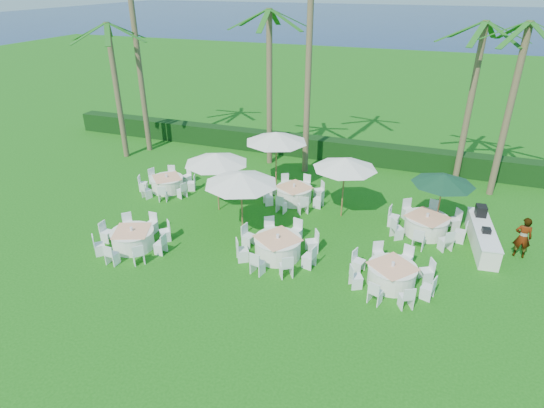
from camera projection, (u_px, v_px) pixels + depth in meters
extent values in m
plane|color=#15560E|center=(241.00, 262.00, 17.41)|extent=(120.00, 120.00, 0.00)
cube|color=black|center=(320.00, 148.00, 27.22)|extent=(34.00, 1.00, 1.20)
plane|color=#061943|center=(419.00, 24.00, 103.10)|extent=(260.00, 260.00, 0.00)
cylinder|color=white|center=(133.00, 239.00, 18.24)|extent=(1.65, 1.65, 0.71)
cylinder|color=white|center=(132.00, 231.00, 18.08)|extent=(1.72, 1.72, 0.03)
cube|color=#FFAA7B|center=(132.00, 231.00, 18.07)|extent=(1.72, 1.72, 0.01)
cylinder|color=silver|center=(131.00, 229.00, 18.03)|extent=(0.11, 0.11, 0.15)
cube|color=white|center=(160.00, 244.00, 17.80)|extent=(0.41, 0.41, 0.86)
cube|color=white|center=(165.00, 231.00, 18.68)|extent=(0.57, 0.57, 0.86)
cube|color=white|center=(151.00, 223.00, 19.28)|extent=(0.41, 0.41, 0.86)
cube|color=white|center=(128.00, 223.00, 19.26)|extent=(0.57, 0.57, 0.86)
cube|color=white|center=(107.00, 232.00, 18.62)|extent=(0.41, 0.41, 0.86)
cube|color=white|center=(99.00, 245.00, 17.74)|extent=(0.57, 0.57, 0.86)
cube|color=white|center=(112.00, 254.00, 17.14)|extent=(0.41, 0.41, 0.86)
cube|color=white|center=(138.00, 254.00, 17.16)|extent=(0.57, 0.57, 0.86)
cylinder|color=white|center=(278.00, 247.00, 17.64)|extent=(1.77, 1.77, 0.77)
cylinder|color=white|center=(278.00, 239.00, 17.47)|extent=(1.85, 1.85, 0.03)
cube|color=#FFAA7B|center=(278.00, 238.00, 17.45)|extent=(2.00, 2.00, 0.01)
cylinder|color=silver|center=(278.00, 236.00, 17.42)|extent=(0.12, 0.12, 0.16)
cube|color=white|center=(312.00, 242.00, 17.87)|extent=(0.59, 0.59, 0.92)
cube|color=white|center=(296.00, 231.00, 18.65)|extent=(0.52, 0.52, 0.92)
cube|color=white|center=(270.00, 228.00, 18.82)|extent=(0.59, 0.59, 0.92)
cube|color=white|center=(249.00, 236.00, 18.28)|extent=(0.52, 0.52, 0.92)
cube|color=white|center=(242.00, 250.00, 17.34)|extent=(0.59, 0.59, 0.92)
cube|color=white|center=(258.00, 263.00, 16.57)|extent=(0.52, 0.52, 0.92)
cube|color=white|center=(286.00, 266.00, 16.40)|extent=(0.59, 0.59, 0.92)
cube|color=white|center=(309.00, 256.00, 16.94)|extent=(0.52, 0.52, 0.92)
cylinder|color=white|center=(392.00, 275.00, 16.04)|extent=(1.66, 1.66, 0.72)
cylinder|color=white|center=(393.00, 267.00, 15.87)|extent=(1.73, 1.73, 0.03)
cube|color=#FFAA7B|center=(393.00, 266.00, 15.86)|extent=(1.89, 1.89, 0.01)
cylinder|color=silver|center=(393.00, 264.00, 15.82)|extent=(0.12, 0.12, 0.15)
cube|color=white|center=(427.00, 271.00, 16.16)|extent=(0.55, 0.55, 0.87)
cube|color=white|center=(406.00, 257.00, 16.93)|extent=(0.51, 0.51, 0.87)
cube|color=white|center=(379.00, 254.00, 17.15)|extent=(0.55, 0.55, 0.87)
cube|color=white|center=(359.00, 261.00, 16.71)|extent=(0.51, 0.51, 0.87)
cube|color=white|center=(356.00, 277.00, 15.85)|extent=(0.55, 0.55, 0.87)
cube|color=white|center=(376.00, 292.00, 15.08)|extent=(0.51, 0.51, 0.87)
cube|color=white|center=(406.00, 297.00, 14.85)|extent=(0.55, 0.55, 0.87)
cube|color=white|center=(428.00, 287.00, 15.30)|extent=(0.51, 0.51, 0.87)
cylinder|color=white|center=(167.00, 184.00, 23.11)|extent=(1.56, 1.56, 0.68)
cylinder|color=white|center=(167.00, 178.00, 22.95)|extent=(1.63, 1.63, 0.03)
cube|color=#FFAA7B|center=(167.00, 177.00, 22.94)|extent=(1.79, 1.79, 0.01)
cylinder|color=silver|center=(166.00, 176.00, 22.90)|extent=(0.11, 0.11, 0.14)
cube|color=white|center=(191.00, 183.00, 23.11)|extent=(0.49, 0.49, 0.82)
cube|color=white|center=(187.00, 176.00, 23.87)|extent=(0.50, 0.50, 0.82)
cube|color=white|center=(171.00, 174.00, 24.17)|extent=(0.49, 0.49, 0.82)
cube|color=white|center=(154.00, 176.00, 23.83)|extent=(0.50, 0.50, 0.82)
cube|color=white|center=(143.00, 183.00, 23.05)|extent=(0.49, 0.49, 0.82)
cube|color=white|center=(146.00, 190.00, 22.28)|extent=(0.50, 0.50, 0.82)
cube|color=white|center=(163.00, 193.00, 21.99)|extent=(0.49, 0.49, 0.82)
cube|color=white|center=(182.00, 190.00, 22.33)|extent=(0.50, 0.50, 0.82)
cylinder|color=white|center=(294.00, 194.00, 21.98)|extent=(1.66, 1.66, 0.72)
cylinder|color=white|center=(294.00, 188.00, 21.81)|extent=(1.73, 1.73, 0.03)
cube|color=#FFAA7B|center=(294.00, 187.00, 21.80)|extent=(1.84, 1.84, 0.01)
cylinder|color=silver|center=(294.00, 185.00, 21.76)|extent=(0.12, 0.12, 0.15)
cube|color=white|center=(319.00, 190.00, 22.26)|extent=(0.56, 0.56, 0.86)
cube|color=white|center=(305.00, 184.00, 22.96)|extent=(0.46, 0.46, 0.86)
cube|color=white|center=(286.00, 183.00, 23.06)|extent=(0.56, 0.56, 0.86)
cube|color=white|center=(271.00, 188.00, 22.51)|extent=(0.46, 0.46, 0.86)
cube|color=white|center=(268.00, 196.00, 21.63)|extent=(0.56, 0.56, 0.86)
cube|color=white|center=(281.00, 204.00, 20.93)|extent=(0.46, 0.46, 0.86)
cube|color=white|center=(303.00, 205.00, 20.83)|extent=(0.56, 0.56, 0.86)
cube|color=white|center=(319.00, 199.00, 21.38)|extent=(0.46, 0.46, 0.86)
cylinder|color=white|center=(426.00, 225.00, 19.20)|extent=(1.76, 1.76, 0.76)
cylinder|color=white|center=(427.00, 217.00, 19.03)|extent=(1.83, 1.83, 0.03)
cube|color=#FFAA7B|center=(427.00, 217.00, 19.01)|extent=(1.95, 1.95, 0.01)
cylinder|color=silver|center=(428.00, 215.00, 18.98)|extent=(0.12, 0.12, 0.16)
cube|color=white|center=(454.00, 219.00, 19.51)|extent=(0.60, 0.60, 0.91)
cube|color=white|center=(433.00, 211.00, 20.24)|extent=(0.49, 0.49, 0.91)
cube|color=white|center=(409.00, 210.00, 20.34)|extent=(0.60, 0.60, 0.91)
cube|color=white|center=(394.00, 217.00, 19.75)|extent=(0.49, 0.49, 0.91)
cube|color=white|center=(397.00, 228.00, 18.82)|extent=(0.60, 0.60, 0.91)
cube|color=white|center=(419.00, 239.00, 18.09)|extent=(0.49, 0.49, 0.91)
cube|color=white|center=(446.00, 240.00, 17.99)|extent=(0.60, 0.60, 0.91)
cube|color=white|center=(460.00, 232.00, 18.58)|extent=(0.49, 0.49, 0.91)
cylinder|color=brown|center=(218.00, 183.00, 20.73)|extent=(0.07, 0.07, 2.71)
cone|color=white|center=(216.00, 158.00, 20.18)|extent=(2.90, 2.90, 0.49)
sphere|color=brown|center=(216.00, 155.00, 20.11)|extent=(0.11, 0.11, 0.11)
cylinder|color=brown|center=(242.00, 206.00, 18.61)|extent=(0.07, 0.07, 2.77)
cone|color=white|center=(241.00, 178.00, 18.05)|extent=(3.01, 3.01, 0.50)
sphere|color=brown|center=(241.00, 174.00, 17.97)|extent=(0.11, 0.11, 0.11)
cylinder|color=brown|center=(276.00, 162.00, 22.93)|extent=(0.07, 0.07, 2.87)
cone|color=white|center=(276.00, 137.00, 22.35)|extent=(3.12, 3.12, 0.52)
sphere|color=brown|center=(276.00, 134.00, 22.27)|extent=(0.11, 0.11, 0.11)
cylinder|color=brown|center=(343.00, 189.00, 20.17)|extent=(0.07, 0.07, 2.72)
cone|color=white|center=(345.00, 163.00, 19.62)|extent=(2.84, 2.84, 0.49)
sphere|color=brown|center=(345.00, 160.00, 19.55)|extent=(0.11, 0.11, 0.11)
cylinder|color=brown|center=(439.00, 203.00, 19.23)|extent=(0.06, 0.06, 2.44)
cone|color=#0F3821|center=(444.00, 179.00, 18.73)|extent=(2.60, 2.60, 0.44)
sphere|color=brown|center=(444.00, 176.00, 18.66)|extent=(0.10, 0.10, 0.10)
cube|color=white|center=(482.00, 238.00, 18.27)|extent=(1.13, 3.68, 0.81)
cube|color=white|center=(484.00, 228.00, 18.08)|extent=(1.18, 3.73, 0.04)
cube|color=black|center=(481.00, 211.00, 18.91)|extent=(0.46, 0.54, 0.45)
cube|color=black|center=(486.00, 230.00, 17.71)|extent=(0.35, 0.35, 0.18)
imported|color=gray|center=(523.00, 237.00, 17.40)|extent=(0.65, 0.45, 1.71)
cylinder|color=brown|center=(138.00, 59.00, 26.22)|extent=(0.32, 0.32, 11.06)
cylinder|color=brown|center=(269.00, 91.00, 24.86)|extent=(0.32, 0.32, 8.37)
cube|color=#154A12|center=(285.00, 20.00, 22.53)|extent=(2.14, 1.13, 1.00)
cube|color=#154A12|center=(290.00, 18.00, 23.48)|extent=(1.93, 1.54, 1.00)
cube|color=#154A12|center=(274.00, 17.00, 24.15)|extent=(0.54, 2.22, 1.00)
cube|color=#154A12|center=(254.00, 17.00, 23.86)|extent=(2.14, 1.13, 1.00)
cube|color=#154A12|center=(248.00, 19.00, 22.91)|extent=(1.93, 1.54, 1.00)
cube|color=#154A12|center=(264.00, 20.00, 22.24)|extent=(0.54, 2.22, 1.00)
cylinder|color=brown|center=(309.00, 54.00, 22.70)|extent=(0.32, 0.32, 12.66)
cylinder|color=brown|center=(470.00, 106.00, 22.76)|extent=(0.32, 0.32, 7.99)
cube|color=#154A12|center=(509.00, 32.00, 21.07)|extent=(2.21, 0.78, 1.00)
cube|color=#154A12|center=(490.00, 29.00, 21.97)|extent=(0.91, 2.19, 1.00)
cube|color=#154A12|center=(467.00, 29.00, 22.09)|extent=(1.71, 1.80, 1.00)
cube|color=#154A12|center=(460.00, 31.00, 21.30)|extent=(2.21, 0.78, 1.00)
cube|color=#154A12|center=(478.00, 34.00, 20.40)|extent=(0.91, 2.19, 1.00)
cube|color=#154A12|center=(503.00, 34.00, 20.29)|extent=(1.71, 1.80, 1.00)
cylinder|color=brown|center=(508.00, 115.00, 21.06)|extent=(0.32, 0.32, 8.14)
cube|color=#154A12|center=(540.00, 31.00, 20.04)|extent=(1.44, 2.00, 1.00)
cube|color=#154A12|center=(512.00, 30.00, 20.42)|extent=(1.25, 2.09, 1.00)
cube|color=#154A12|center=(500.00, 32.00, 19.83)|extent=(2.22, 0.40, 1.00)
cube|color=#154A12|center=(515.00, 34.00, 18.86)|extent=(1.44, 2.00, 1.00)
cube|color=#154A12|center=(544.00, 36.00, 18.48)|extent=(1.25, 2.09, 1.00)
cylinder|color=brown|center=(117.00, 93.00, 25.97)|extent=(0.32, 0.32, 7.62)
cube|color=#154A12|center=(126.00, 32.00, 24.24)|extent=(2.22, 0.51, 1.00)
cube|color=#154A12|center=(126.00, 30.00, 25.18)|extent=(1.15, 2.13, 1.00)
cube|color=#154A12|center=(109.00, 30.00, 25.42)|extent=(1.52, 1.95, 1.00)
cube|color=#154A12|center=(90.00, 31.00, 24.71)|extent=(2.22, 0.51, 1.00)
cube|color=#154A12|center=(89.00, 33.00, 23.77)|extent=(1.15, 2.13, 1.00)
cube|color=#154A12|center=(107.00, 34.00, 23.54)|extent=(1.52, 1.95, 1.00)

